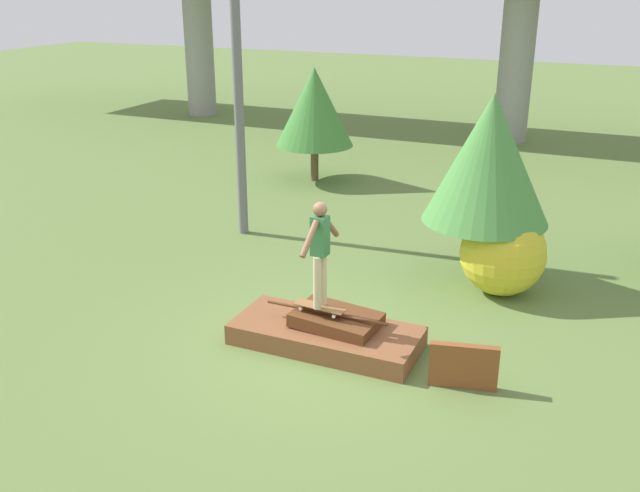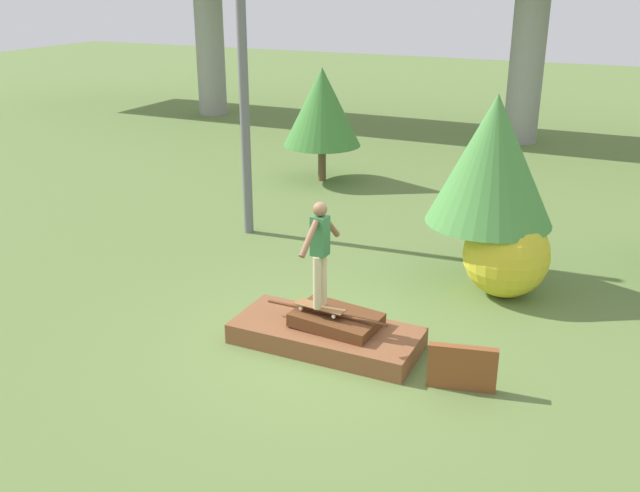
# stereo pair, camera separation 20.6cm
# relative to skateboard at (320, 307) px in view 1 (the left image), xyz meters

# --- Properties ---
(ground_plane) EXTENTS (80.00, 80.00, 0.00)m
(ground_plane) POSITION_rel_skateboard_xyz_m (0.08, 0.04, -0.63)
(ground_plane) COLOR olive
(scrap_pile) EXTENTS (2.80, 1.22, 0.56)m
(scrap_pile) POSITION_rel_skateboard_xyz_m (0.10, 0.05, -0.43)
(scrap_pile) COLOR brown
(scrap_pile) RESTS_ON ground_plane
(scrap_plank_loose) EXTENTS (0.92, 0.32, 0.63)m
(scrap_plank_loose) POSITION_rel_skateboard_xyz_m (2.23, -0.29, -0.31)
(scrap_plank_loose) COLOR brown
(scrap_plank_loose) RESTS_ON ground_plane
(skateboard) EXTENTS (0.81, 0.28, 0.09)m
(skateboard) POSITION_rel_skateboard_xyz_m (0.00, 0.00, 0.00)
(skateboard) COLOR brown
(skateboard) RESTS_ON scrap_pile
(skater) EXTENTS (0.24, 1.09, 1.60)m
(skater) POSITION_rel_skateboard_xyz_m (-0.00, -0.00, 0.94)
(skater) COLOR #C6B78E
(skater) RESTS_ON skateboard
(utility_pole) EXTENTS (1.30, 0.20, 6.57)m
(utility_pole) POSITION_rel_skateboard_xyz_m (-3.54, 3.93, 2.78)
(utility_pole) COLOR slate
(utility_pole) RESTS_ON ground_plane
(tree_behind_right) EXTENTS (2.06, 2.06, 3.01)m
(tree_behind_right) POSITION_rel_skateboard_xyz_m (-3.86, 8.38, 1.35)
(tree_behind_right) COLOR brown
(tree_behind_right) RESTS_ON ground_plane
(tree_mid_back) EXTENTS (2.19, 2.19, 3.40)m
(tree_mid_back) POSITION_rel_skateboard_xyz_m (1.68, 3.34, 1.65)
(tree_mid_back) COLOR brown
(tree_mid_back) RESTS_ON ground_plane
(bush_yellow_flowering) EXTENTS (1.48, 1.48, 1.48)m
(bush_yellow_flowering) POSITION_rel_skateboard_xyz_m (2.11, 3.01, 0.11)
(bush_yellow_flowering) COLOR gold
(bush_yellow_flowering) RESTS_ON ground_plane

